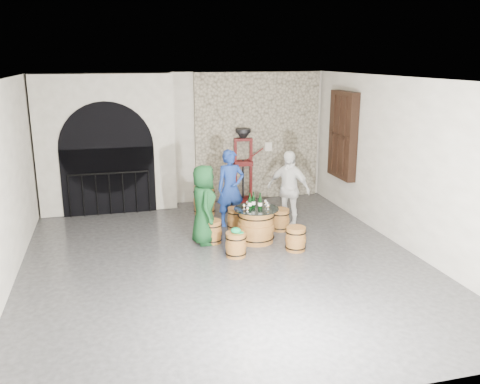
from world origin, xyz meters
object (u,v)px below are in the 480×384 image
object	(u,v)px
wine_bottle_center	(260,203)
wine_bottle_right	(253,201)
barrel_stool_left	(212,232)
barrel_stool_far	(236,218)
person_white	(288,189)
person_blue	(231,188)
side_barrel	(204,201)
person_green	(204,205)
barrel_stool_right	(280,220)
barrel_stool_near_left	(236,245)
wine_bottle_left	(250,203)
barrel_stool_near_right	(296,239)
barrel_table	(256,225)
corking_press	(243,160)

from	to	relation	value
wine_bottle_center	wine_bottle_right	bearing A→B (deg)	131.68
barrel_stool_left	barrel_stool_far	distance (m)	0.97
barrel_stool_left	person_white	bearing A→B (deg)	17.35
barrel_stool_left	wine_bottle_center	xyz separation A→B (m)	(0.91, -0.22, 0.59)
person_blue	person_white	distance (m)	1.23
barrel_stool_far	side_barrel	bearing A→B (deg)	112.00
person_green	barrel_stool_right	bearing A→B (deg)	-73.83
barrel_stool_near_left	wine_bottle_left	world-z (taller)	wine_bottle_left
wine_bottle_right	barrel_stool_near_right	bearing A→B (deg)	-47.83
barrel_table	person_blue	xyz separation A→B (m)	(-0.24, 1.12, 0.49)
barrel_stool_far	person_green	bearing A→B (deg)	-140.74
barrel_stool_left	barrel_stool_right	bearing A→B (deg)	13.72
barrel_stool_near_left	barrel_stool_left	bearing A→B (deg)	108.93
person_green	barrel_stool_left	bearing A→B (deg)	-95.93
barrel_stool_right	person_white	distance (m)	0.67
barrel_stool_left	barrel_stool_far	world-z (taller)	same
barrel_stool_near_right	wine_bottle_left	bearing A→B (deg)	138.91
barrel_stool_far	corking_press	size ratio (longest dim) A/B	0.25
barrel_stool_far	barrel_stool_left	bearing A→B (deg)	-134.04
person_blue	wine_bottle_left	bearing A→B (deg)	-89.70
barrel_table	person_green	size ratio (longest dim) A/B	0.56
barrel_stool_left	wine_bottle_left	bearing A→B (deg)	-13.42
person_white	barrel_stool_left	bearing A→B (deg)	-116.69
barrel_stool_right	wine_bottle_left	xyz separation A→B (m)	(-0.83, -0.55, 0.59)
barrel_stool_right	wine_bottle_left	distance (m)	1.15
person_white	corking_press	xyz separation A→B (m)	(-0.42, 2.13, 0.24)
person_green	wine_bottle_center	size ratio (longest dim) A/B	4.81
barrel_stool_right	barrel_stool_near_left	distance (m)	1.74
barrel_table	side_barrel	world-z (taller)	barrel_table
barrel_stool_near_left	side_barrel	distance (m)	2.67
barrel_stool_left	side_barrel	bearing A→B (deg)	83.70
barrel_stool_near_left	barrel_stool_right	bearing A→B (deg)	43.03
barrel_stool_left	wine_bottle_right	world-z (taller)	wine_bottle_right
barrel_stool_far	person_white	xyz separation A→B (m)	(1.10, -0.14, 0.60)
barrel_stool_left	side_barrel	world-z (taller)	side_barrel
barrel_table	wine_bottle_center	size ratio (longest dim) A/B	2.71
barrel_stool_near_left	person_green	size ratio (longest dim) A/B	0.29
barrel_stool_far	side_barrel	distance (m)	1.25
corking_press	person_white	bearing A→B (deg)	-72.46
person_blue	barrel_stool_far	bearing A→B (deg)	-82.76
barrel_stool_right	barrel_stool_near_left	bearing A→B (deg)	-136.97
barrel_stool_far	barrel_stool_right	world-z (taller)	same
wine_bottle_left	wine_bottle_right	xyz separation A→B (m)	(0.09, 0.07, 0.00)
person_white	side_barrel	xyz separation A→B (m)	(-1.57, 1.30, -0.50)
barrel_stool_near_left	person_white	distance (m)	2.11
barrel_stool_near_right	side_barrel	world-z (taller)	side_barrel
barrel_stool_far	barrel_table	bearing A→B (deg)	-77.69
barrel_stool_right	wine_bottle_right	distance (m)	1.06
wine_bottle_left	barrel_stool_right	bearing A→B (deg)	33.62
barrel_stool_near_left	side_barrel	xyz separation A→B (m)	(-0.07, 2.66, 0.11)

